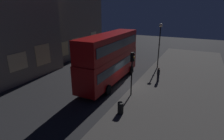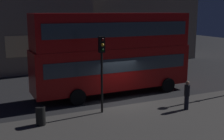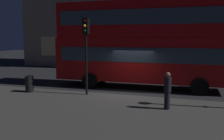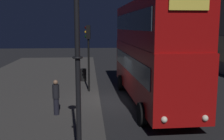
{
  "view_description": "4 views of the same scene",
  "coord_description": "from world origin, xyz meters",
  "px_view_note": "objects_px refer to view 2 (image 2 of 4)",
  "views": [
    {
      "loc": [
        -16.96,
        -6.92,
        7.99
      ],
      "look_at": [
        -2.07,
        0.54,
        2.34
      ],
      "focal_mm": 28.7,
      "sensor_mm": 36.0,
      "label": 1
    },
    {
      "loc": [
        -7.98,
        -15.73,
        5.63
      ],
      "look_at": [
        -0.61,
        0.4,
        2.04
      ],
      "focal_mm": 46.55,
      "sensor_mm": 36.0,
      "label": 2
    },
    {
      "loc": [
        3.61,
        -14.28,
        3.32
      ],
      "look_at": [
        -1.07,
        -0.14,
        1.37
      ],
      "focal_mm": 40.7,
      "sensor_mm": 36.0,
      "label": 3
    },
    {
      "loc": [
        14.98,
        -1.53,
        4.22
      ],
      "look_at": [
        -0.66,
        -0.18,
        1.72
      ],
      "focal_mm": 43.52,
      "sensor_mm": 36.0,
      "label": 4
    }
  ],
  "objects_px": {
    "traffic_light_near_kerb": "(102,59)",
    "pedestrian": "(187,95)",
    "double_decker_bus": "(113,50)",
    "litter_bin": "(41,116)"
  },
  "relations": [
    {
      "from": "traffic_light_near_kerb",
      "to": "pedestrian",
      "type": "distance_m",
      "value": 5.28
    },
    {
      "from": "double_decker_bus",
      "to": "litter_bin",
      "type": "relative_size",
      "value": 11.76
    },
    {
      "from": "pedestrian",
      "to": "litter_bin",
      "type": "bearing_deg",
      "value": 109.63
    },
    {
      "from": "traffic_light_near_kerb",
      "to": "pedestrian",
      "type": "height_order",
      "value": "traffic_light_near_kerb"
    },
    {
      "from": "pedestrian",
      "to": "litter_bin",
      "type": "height_order",
      "value": "pedestrian"
    },
    {
      "from": "litter_bin",
      "to": "pedestrian",
      "type": "bearing_deg",
      "value": -7.92
    },
    {
      "from": "pedestrian",
      "to": "double_decker_bus",
      "type": "bearing_deg",
      "value": 52.61
    },
    {
      "from": "double_decker_bus",
      "to": "traffic_light_near_kerb",
      "type": "bearing_deg",
      "value": -124.38
    },
    {
      "from": "traffic_light_near_kerb",
      "to": "pedestrian",
      "type": "bearing_deg",
      "value": -14.79
    },
    {
      "from": "traffic_light_near_kerb",
      "to": "litter_bin",
      "type": "relative_size",
      "value": 4.46
    }
  ]
}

